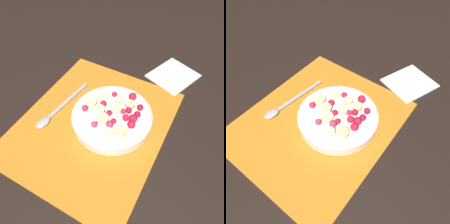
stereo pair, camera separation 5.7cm
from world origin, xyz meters
The scene contains 5 objects.
ground_plane centered at (0.00, 0.00, 0.00)m, with size 3.00×3.00×0.00m, color black.
placemat centered at (0.00, 0.00, 0.00)m, with size 0.45×0.38×0.01m.
fruit_bowl centered at (-0.03, 0.04, 0.03)m, with size 0.21×0.21×0.05m.
spoon centered at (0.03, -0.11, 0.01)m, with size 0.21×0.04×0.01m.
napkin centered at (-0.29, 0.13, 0.00)m, with size 0.18×0.17×0.01m.
Camera 1 is at (0.29, 0.21, 0.49)m, focal length 35.00 mm.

